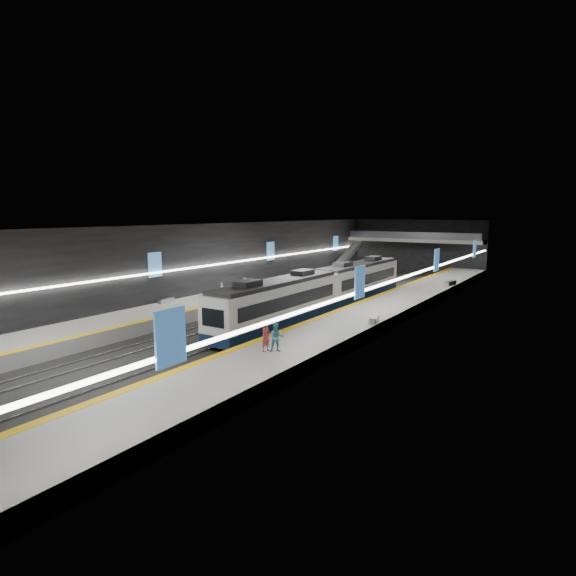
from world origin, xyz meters
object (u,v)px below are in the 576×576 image
Objects in this scene: passenger_left_b at (245,286)px; bench_left_near at (166,301)px; bench_left_far at (309,272)px; passenger_right_b at (277,338)px; train at (324,289)px; escalator at (347,255)px; passenger_right_a at (266,337)px; passenger_left_a at (222,291)px; bench_right_far at (450,283)px; bench_right_near at (374,319)px.

bench_left_near is at bearing 63.39° from passenger_left_b.
passenger_left_b is (3.37, 7.29, 0.64)m from bench_left_near.
bench_left_far is 1.05× the size of passenger_right_b.
train is 27.26m from escalator.
escalator is 4.55× the size of passenger_right_a.
passenger_right_b is 18.00m from passenger_left_a.
passenger_right_b reaches higher than bench_left_far.
passenger_left_a is (3.14, 4.04, 0.59)m from bench_left_near.
passenger_right_a is at bearing 129.65° from passenger_left_b.
passenger_left_b is at bearing -175.01° from train.
bench_left_near is 25.11m from bench_left_far.
passenger_right_a is at bearing -85.29° from bench_right_far.
bench_left_far is 21.26m from passenger_left_a.
train reaches higher than bench_right_far.
bench_right_far is (7.00, 16.77, -0.95)m from train.
train is 17.10× the size of passenger_right_a.
train is at bearing 130.10° from bench_right_near.
passenger_right_a reaches higher than passenger_right_b.
bench_right_far is 1.21× the size of passenger_left_b.
escalator reaches higher than passenger_left_b.
bench_right_near is (18.55, -22.05, 0.01)m from bench_left_far.
bench_left_near is (-11.85, -8.03, -0.99)m from train.
train reaches higher than passenger_left_a.
bench_left_near is at bearing 174.69° from bench_right_near.
bench_left_far is 0.88× the size of bench_right_far.
passenger_right_b is at bearing 131.36° from passenger_left_b.
bench_right_far reaches higher than bench_right_near.
bench_left_far is at bearing 34.26° from passenger_right_a.
bench_right_near is 16.06m from passenger_left_b.
train is 14.35m from bench_left_near.
passenger_left_a is at bearing -92.53° from bench_left_far.
passenger_left_a is 3.25m from passenger_left_b.
bench_right_far is at bearing 48.29° from passenger_right_b.
bench_right_near is 10.91m from passenger_right_a.
bench_right_far is (18.55, -0.31, 0.03)m from bench_left_far.
passenger_left_b is at bearing 94.60° from passenger_right_b.
bench_left_far is 18.55m from bench_right_far.
bench_right_near is 1.11× the size of passenger_left_b.
passenger_right_a reaches higher than passenger_left_b.
bench_left_near is 31.15m from bench_right_far.
passenger_right_a is at bearing -73.85° from bench_left_far.
bench_left_far is at bearing 87.88° from bench_left_near.
bench_left_near is at bearing -118.37° from bench_right_far.
escalator is 33.47m from bench_left_near.
passenger_right_a reaches higher than bench_right_near.
passenger_left_a is (-13.35, 11.61, -0.09)m from passenger_right_a.
bench_right_near is at bearing 41.80° from passenger_right_b.
escalator is 34.80m from bench_right_near.
passenger_left_b is (-13.72, 14.63, -0.01)m from passenger_right_b.
escalator is 43.50m from passenger_right_a.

